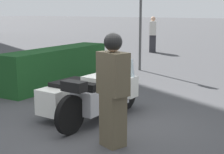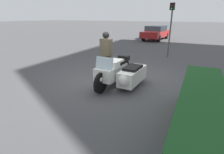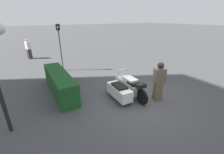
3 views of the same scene
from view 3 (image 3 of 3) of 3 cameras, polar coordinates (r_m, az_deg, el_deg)
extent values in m
plane|color=#424244|center=(7.41, 10.40, -7.98)|extent=(160.00, 160.00, 0.00)
cylinder|color=black|center=(8.18, 3.05, -1.86)|extent=(0.71, 0.13, 0.71)
cylinder|color=black|center=(6.81, 11.32, -7.46)|extent=(0.71, 0.13, 0.71)
cylinder|color=black|center=(7.03, 2.96, -6.75)|extent=(0.56, 0.13, 0.55)
cube|color=#B7B7BC|center=(7.41, 6.83, -3.59)|extent=(1.35, 0.54, 0.45)
cube|color=silver|center=(7.28, 6.94, -1.28)|extent=(0.75, 0.49, 0.24)
cube|color=black|center=(7.07, 8.33, -2.28)|extent=(0.55, 0.48, 0.12)
cube|color=silver|center=(7.95, 3.80, -0.98)|extent=(0.35, 0.66, 0.44)
cube|color=silver|center=(7.76, 4.06, 1.73)|extent=(0.14, 0.63, 0.40)
sphere|color=white|center=(8.16, 2.89, -0.84)|extent=(0.18, 0.18, 0.18)
cube|color=silver|center=(7.01, 2.73, -5.55)|extent=(1.53, 0.62, 0.50)
sphere|color=silver|center=(7.50, 0.24, -3.41)|extent=(0.48, 0.48, 0.47)
cube|color=black|center=(6.88, 2.77, -3.40)|extent=(0.85, 0.51, 0.09)
cube|color=black|center=(6.67, 10.98, -3.32)|extent=(0.26, 0.44, 0.18)
cube|color=brown|center=(7.33, 16.97, -5.18)|extent=(0.41, 0.43, 0.85)
cube|color=brown|center=(7.03, 17.65, 0.38)|extent=(0.46, 0.57, 0.67)
sphere|color=tan|center=(6.89, 18.07, 3.89)|extent=(0.23, 0.23, 0.23)
sphere|color=black|center=(6.87, 18.11, 4.21)|extent=(0.29, 0.29, 0.29)
cube|color=#19471E|center=(8.07, -19.31, -2.07)|extent=(3.88, 0.84, 1.07)
cylinder|color=#4C4C4C|center=(11.23, -18.89, 9.26)|extent=(0.09, 0.09, 2.83)
cube|color=black|center=(10.97, -19.95, 17.44)|extent=(0.19, 0.28, 0.40)
sphere|color=#410707|center=(10.90, -20.04, 18.09)|extent=(0.11, 0.11, 0.11)
sphere|color=orange|center=(10.90, -19.95, 17.42)|extent=(0.11, 0.11, 0.11)
sphere|color=#07350F|center=(10.91, -19.86, 16.74)|extent=(0.11, 0.11, 0.11)
cube|color=#2D2D33|center=(16.21, -28.93, 7.73)|extent=(0.45, 0.42, 0.88)
cube|color=beige|center=(16.07, -29.44, 10.44)|extent=(0.59, 0.47, 0.70)
sphere|color=tan|center=(16.01, -29.76, 12.07)|extent=(0.24, 0.24, 0.24)
camera|label=1|loc=(7.87, 59.23, 0.30)|focal=55.00mm
camera|label=2|loc=(11.02, -23.43, 13.86)|focal=28.00mm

